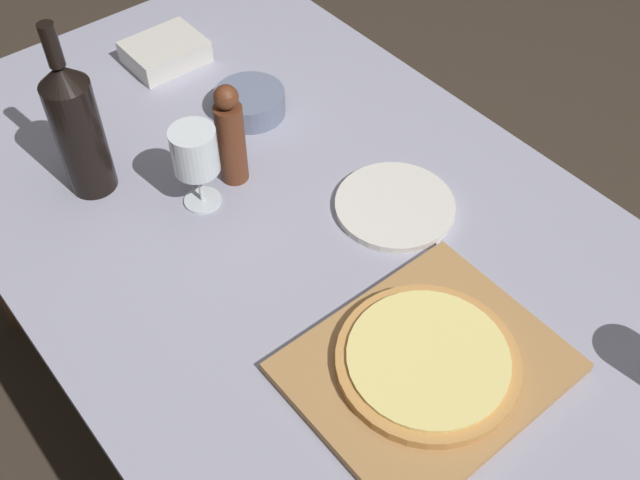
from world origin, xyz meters
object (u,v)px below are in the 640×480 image
at_px(pizza, 428,360).
at_px(wine_glass, 195,153).
at_px(small_bowl, 250,103).
at_px(pepper_mill, 231,137).
at_px(wine_bottle, 77,127).

bearing_deg(pizza, wine_glass, 97.05).
bearing_deg(small_bowl, pepper_mill, -134.56).
xyz_separation_m(pepper_mill, wine_glass, (-0.08, -0.02, 0.02)).
height_order(pepper_mill, small_bowl, pepper_mill).
relative_size(pepper_mill, small_bowl, 1.46).
bearing_deg(small_bowl, wine_bottle, 177.94).
bearing_deg(pizza, wine_bottle, 106.07).
bearing_deg(wine_glass, pepper_mill, 10.63).
distance_m(pizza, pepper_mill, 0.54).
bearing_deg(small_bowl, pizza, -103.00).
distance_m(pizza, wine_glass, 0.54).
bearing_deg(pepper_mill, small_bowl, 45.44).
relative_size(wine_bottle, pepper_mill, 1.64).
xyz_separation_m(wine_bottle, wine_glass, (0.13, -0.17, -0.02)).
bearing_deg(wine_bottle, pepper_mill, -34.75).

